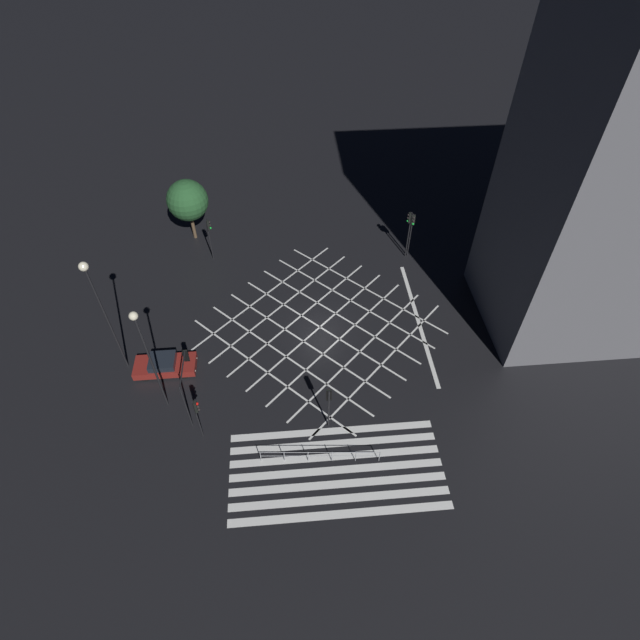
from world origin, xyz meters
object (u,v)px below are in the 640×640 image
Objects in this scene: street_tree_near at (187,200)px; waiting_car at (165,365)px; traffic_light_ne_main at (409,226)px; traffic_light_ne_cross at (412,227)px; street_lamp_east at (144,344)px; traffic_light_nw_main at (209,232)px; street_lamp_west at (96,294)px; traffic_light_sw_cross at (185,376)px; traffic_light_median_south at (329,400)px; traffic_light_sw_main at (197,412)px.

waiting_car is (-0.71, -15.51, -3.37)m from street_tree_near.
waiting_car is at bearing 29.89° from traffic_light_ne_main.
street_lamp_east reaches higher than traffic_light_ne_cross.
traffic_light_ne_main is 19.22m from street_tree_near.
waiting_car is at bearing -102.18° from traffic_light_nw_main.
street_tree_near is (3.53, 14.87, -3.08)m from street_lamp_west.
waiting_car is at bearing 35.90° from traffic_light_sw_cross.
traffic_light_ne_cross is 24.05m from street_lamp_east.
traffic_light_median_south is 11.45m from street_lamp_east.
traffic_light_ne_cross reaches higher than traffic_light_nw_main.
waiting_car is (-2.24, 3.10, -2.53)m from traffic_light_sw_cross.
traffic_light_nw_main is at bearing 64.81° from street_lamp_west.
traffic_light_nw_main is 0.42× the size of street_lamp_west.
traffic_light_ne_main is at bearing 45.64° from traffic_light_sw_main.
street_lamp_west is (-5.46, -11.61, 4.14)m from traffic_light_nw_main.
street_lamp_west reaches higher than traffic_light_sw_cross.
traffic_light_nw_main is (-17.05, 1.09, -0.19)m from traffic_light_ne_cross.
traffic_light_ne_main is (-0.28, -0.01, 0.16)m from traffic_light_ne_cross.
traffic_light_sw_cross is at bearing -36.46° from street_lamp_west.
traffic_light_ne_main is at bearing -26.87° from traffic_light_median_south.
traffic_light_ne_cross is at bearing -12.88° from street_tree_near.
traffic_light_ne_main is 16.81m from traffic_light_nw_main.
traffic_light_sw_cross is at bearing -50.74° from traffic_light_ne_cross.
traffic_light_nw_main is at bearing -59.31° from street_tree_near.
traffic_light_ne_main is at bearing -50.31° from traffic_light_sw_cross.
street_lamp_west reaches higher than traffic_light_ne_cross.
traffic_light_nw_main is at bearing -1.50° from traffic_light_sw_cross.
traffic_light_ne_main is 0.79× the size of street_tree_near.
traffic_light_median_south is 15.74m from street_lamp_west.
street_tree_near is (-2.37, 21.05, 1.28)m from traffic_light_sw_main.
street_lamp_east is at bearing 135.12° from traffic_light_sw_main.
traffic_light_nw_main is at bearing 81.71° from street_lamp_east.
traffic_light_nw_main is (-8.41, 17.61, 0.26)m from traffic_light_median_south.
traffic_light_ne_main is at bearing 36.53° from street_lamp_east.
street_lamp_west is at bearing -64.94° from traffic_light_ne_cross.
traffic_light_median_south is at bearing -13.00° from street_lamp_east.
street_lamp_west reaches higher than traffic_light_ne_main.
street_lamp_west is 2.23× the size of waiting_car.
traffic_light_ne_cross is 0.45× the size of street_lamp_west.
street_tree_near is 15.89m from waiting_car.
traffic_light_sw_cross is at bearing -6.08° from street_lamp_east.
traffic_light_sw_main is 23.36m from traffic_light_ne_main.
waiting_car is (-11.05, 5.35, -2.06)m from traffic_light_median_south.
traffic_light_sw_main is 23.56m from traffic_light_ne_cross.
street_lamp_east is (-19.26, -14.07, 3.07)m from traffic_light_ne_cross.
street_tree_near is at bearing 87.37° from waiting_car.
traffic_light_nw_main is 0.46× the size of street_lamp_east.
traffic_light_sw_main is 6.68m from waiting_car.
street_tree_near is (-18.98, 4.34, 0.86)m from traffic_light_ne_cross.
street_tree_near is at bearing 26.36° from traffic_light_median_south.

